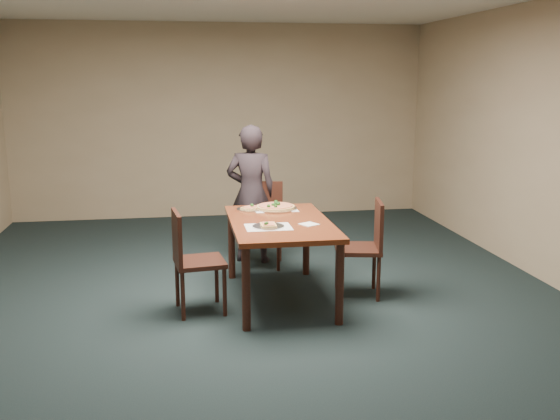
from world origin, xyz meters
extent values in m
plane|color=black|center=(0.00, 0.00, 0.00)|extent=(8.00, 8.00, 0.00)
plane|color=tan|center=(0.00, 4.00, 1.40)|extent=(6.00, 0.00, 6.00)
plane|color=tan|center=(0.00, -4.00, 1.40)|extent=(6.00, 0.00, 6.00)
cube|color=#5B2412|center=(0.28, 0.29, 0.73)|extent=(0.90, 1.50, 0.04)
cylinder|color=black|center=(-0.11, -0.40, 0.35)|extent=(0.07, 0.07, 0.70)
cylinder|color=black|center=(-0.11, 0.98, 0.35)|extent=(0.07, 0.07, 0.70)
cylinder|color=black|center=(0.67, -0.40, 0.35)|extent=(0.07, 0.07, 0.70)
cylinder|color=black|center=(0.67, 0.98, 0.35)|extent=(0.07, 0.07, 0.70)
cube|color=black|center=(0.26, 1.35, 0.45)|extent=(0.50, 0.50, 0.04)
cylinder|color=black|center=(0.05, 1.21, 0.21)|extent=(0.04, 0.04, 0.43)
cylinder|color=black|center=(0.12, 1.56, 0.21)|extent=(0.04, 0.04, 0.43)
cylinder|color=black|center=(0.40, 1.14, 0.21)|extent=(0.04, 0.04, 0.43)
cylinder|color=black|center=(0.47, 1.49, 0.21)|extent=(0.04, 0.04, 0.43)
cube|color=black|center=(0.30, 1.54, 0.69)|extent=(0.42, 0.12, 0.44)
cube|color=black|center=(-0.47, 0.09, 0.45)|extent=(0.47, 0.47, 0.04)
cylinder|color=black|center=(-0.26, -0.06, 0.21)|extent=(0.04, 0.04, 0.43)
cylinder|color=black|center=(-0.62, -0.11, 0.21)|extent=(0.04, 0.04, 0.43)
cylinder|color=black|center=(-0.31, 0.29, 0.21)|extent=(0.04, 0.04, 0.43)
cylinder|color=black|center=(-0.67, 0.25, 0.21)|extent=(0.04, 0.04, 0.43)
cube|color=black|center=(-0.65, 0.07, 0.69)|extent=(0.09, 0.42, 0.44)
cube|color=black|center=(1.02, 0.28, 0.45)|extent=(0.49, 0.49, 0.04)
cylinder|color=black|center=(0.88, 0.49, 0.21)|extent=(0.04, 0.04, 0.43)
cylinder|color=black|center=(1.23, 0.42, 0.21)|extent=(0.04, 0.04, 0.43)
cylinder|color=black|center=(0.81, 0.14, 0.21)|extent=(0.04, 0.04, 0.43)
cylinder|color=black|center=(1.16, 0.07, 0.21)|extent=(0.04, 0.04, 0.43)
cube|color=black|center=(1.21, 0.24, 0.69)|extent=(0.12, 0.42, 0.44)
imported|color=black|center=(0.16, 1.56, 0.77)|extent=(0.65, 0.53, 1.53)
cube|color=white|center=(0.32, 0.80, 0.75)|extent=(0.42, 0.32, 0.00)
cube|color=white|center=(0.14, 0.06, 0.75)|extent=(0.40, 0.30, 0.00)
cylinder|color=silver|center=(0.32, 0.80, 0.76)|extent=(0.42, 0.42, 0.01)
cylinder|color=tan|center=(0.32, 0.80, 0.77)|extent=(0.38, 0.38, 0.02)
cylinder|color=#F1BD7E|center=(0.32, 0.80, 0.79)|extent=(0.34, 0.34, 0.01)
sphere|color=#163C12|center=(0.30, 0.69, 0.80)|extent=(0.03, 0.03, 0.03)
sphere|color=#163C12|center=(0.32, 0.82, 0.80)|extent=(0.04, 0.04, 0.04)
sphere|color=#163C12|center=(0.30, 0.78, 0.80)|extent=(0.03, 0.03, 0.03)
sphere|color=#163C12|center=(0.35, 0.82, 0.80)|extent=(0.03, 0.03, 0.03)
sphere|color=#163C12|center=(0.34, 0.79, 0.80)|extent=(0.04, 0.04, 0.04)
sphere|color=#163C12|center=(0.23, 0.70, 0.80)|extent=(0.04, 0.04, 0.04)
sphere|color=#163C12|center=(0.34, 0.79, 0.80)|extent=(0.04, 0.04, 0.04)
sphere|color=#163C12|center=(0.33, 0.89, 0.80)|extent=(0.04, 0.04, 0.04)
sphere|color=#163C12|center=(0.29, 0.77, 0.80)|extent=(0.03, 0.03, 0.03)
cylinder|color=silver|center=(0.14, 0.06, 0.76)|extent=(0.28, 0.28, 0.01)
cube|color=tan|center=(0.14, 0.06, 0.77)|extent=(0.13, 0.17, 0.02)
cube|color=#F1BD7E|center=(0.14, 0.06, 0.78)|extent=(0.10, 0.14, 0.01)
sphere|color=#163C12|center=(0.11, 0.01, 0.79)|extent=(0.03, 0.03, 0.03)
sphere|color=#163C12|center=(0.12, 0.03, 0.79)|extent=(0.03, 0.03, 0.03)
cylinder|color=silver|center=(0.07, 0.82, 0.76)|extent=(0.28, 0.28, 0.01)
cube|color=tan|center=(0.07, 0.82, 0.77)|extent=(0.21, 0.21, 0.02)
cube|color=#F1BD7E|center=(0.07, 0.82, 0.78)|extent=(0.17, 0.17, 0.01)
sphere|color=#163C12|center=(0.09, 0.82, 0.79)|extent=(0.03, 0.03, 0.03)
sphere|color=#163C12|center=(0.08, 0.83, 0.79)|extent=(0.03, 0.03, 0.03)
cube|color=white|center=(0.51, 0.09, 0.75)|extent=(0.19, 0.19, 0.01)
camera|label=1|loc=(-0.61, -5.19, 2.03)|focal=40.00mm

